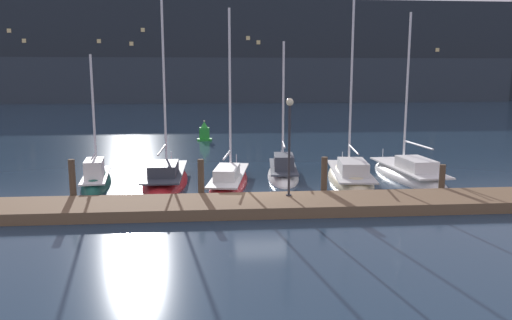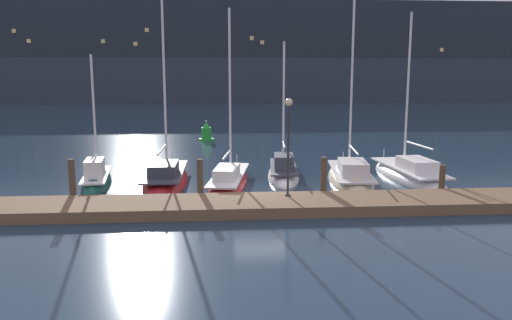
{
  "view_description": "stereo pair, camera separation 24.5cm",
  "coord_description": "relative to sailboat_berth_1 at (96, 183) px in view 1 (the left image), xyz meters",
  "views": [
    {
      "loc": [
        -2.21,
        -22.27,
        5.58
      ],
      "look_at": [
        0.0,
        3.18,
        1.2
      ],
      "focal_mm": 35.0,
      "sensor_mm": 36.0,
      "label": 1
    },
    {
      "loc": [
        -1.96,
        -22.29,
        5.58
      ],
      "look_at": [
        0.0,
        3.18,
        1.2
      ],
      "focal_mm": 35.0,
      "sensor_mm": 36.0,
      "label": 2
    }
  ],
  "objects": [
    {
      "name": "ground_plane",
      "position": [
        8.19,
        -3.22,
        -0.14
      ],
      "size": [
        400.0,
        400.0,
        0.0
      ],
      "primitive_type": "plane",
      "color": "#1E3347"
    },
    {
      "name": "dock",
      "position": [
        8.19,
        -5.44,
        0.09
      ],
      "size": [
        24.0,
        2.8,
        0.45
      ],
      "primitive_type": "cube",
      "color": "brown",
      "rests_on": "ground"
    },
    {
      "name": "mooring_pile_0",
      "position": [
        -0.11,
        -3.79,
        0.86
      ],
      "size": [
        0.28,
        0.28,
        1.99
      ],
      "primitive_type": "cylinder",
      "color": "#4C3D2D",
      "rests_on": "ground"
    },
    {
      "name": "mooring_pile_1",
      "position": [
        5.42,
        -3.79,
        0.82
      ],
      "size": [
        0.28,
        0.28,
        1.91
      ],
      "primitive_type": "cylinder",
      "color": "#4C3D2D",
      "rests_on": "ground"
    },
    {
      "name": "mooring_pile_2",
      "position": [
        10.95,
        -3.79,
        0.83
      ],
      "size": [
        0.28,
        0.28,
        1.94
      ],
      "primitive_type": "cylinder",
      "color": "#4C3D2D",
      "rests_on": "ground"
    },
    {
      "name": "mooring_pile_3",
      "position": [
        16.49,
        -3.79,
        0.61
      ],
      "size": [
        0.28,
        0.28,
        1.5
      ],
      "primitive_type": "cylinder",
      "color": "#4C3D2D",
      "rests_on": "ground"
    },
    {
      "name": "sailboat_berth_1",
      "position": [
        0.0,
        0.0,
        0.0
      ],
      "size": [
        2.18,
        5.81,
        7.34
      ],
      "color": "#195647",
      "rests_on": "ground"
    },
    {
      "name": "sailboat_berth_2",
      "position": [
        3.48,
        0.32,
        -0.02
      ],
      "size": [
        2.28,
        7.55,
        10.78
      ],
      "color": "red",
      "rests_on": "ground"
    },
    {
      "name": "sailboat_berth_3",
      "position": [
        6.76,
        -0.59,
        -0.03
      ],
      "size": [
        2.89,
        7.8,
        9.54
      ],
      "color": "red",
      "rests_on": "ground"
    },
    {
      "name": "sailboat_berth_4",
      "position": [
        9.79,
        1.24,
        -0.0
      ],
      "size": [
        2.27,
        6.2,
        8.03
      ],
      "color": "white",
      "rests_on": "ground"
    },
    {
      "name": "sailboat_berth_5",
      "position": [
        13.27,
        0.13,
        -0.02
      ],
      "size": [
        3.27,
        7.9,
        12.04
      ],
      "color": "beige",
      "rests_on": "ground"
    },
    {
      "name": "sailboat_berth_6",
      "position": [
        16.58,
        0.38,
        -0.03
      ],
      "size": [
        2.64,
        7.89,
        9.56
      ],
      "color": "white",
      "rests_on": "ground"
    },
    {
      "name": "channel_buoy",
      "position": [
        5.24,
        17.24,
        0.49
      ],
      "size": [
        1.3,
        1.3,
        1.75
      ],
      "color": "green",
      "rests_on": "ground"
    },
    {
      "name": "dock_lamppost",
      "position": [
        9.18,
        -4.84,
        3.09
      ],
      "size": [
        0.32,
        0.32,
        4.17
      ],
      "color": "#2D2D33",
      "rests_on": "dock"
    },
    {
      "name": "hillside_backdrop",
      "position": [
        6.48,
        87.77,
        9.59
      ],
      "size": [
        240.0,
        23.0,
        21.13
      ],
      "color": "#232B33",
      "rests_on": "ground"
    }
  ]
}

